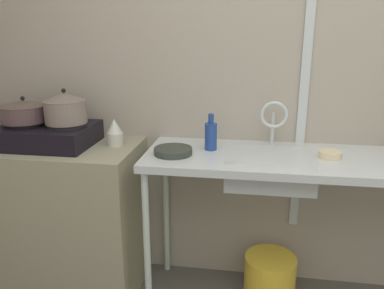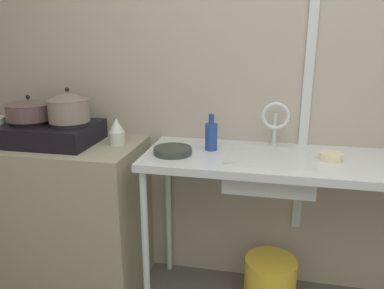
{
  "view_description": "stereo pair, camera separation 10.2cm",
  "coord_description": "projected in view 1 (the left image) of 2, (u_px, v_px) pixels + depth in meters",
  "views": [
    {
      "loc": [
        -0.26,
        -0.54,
        1.51
      ],
      "look_at": [
        -0.55,
        1.37,
        0.94
      ],
      "focal_mm": 35.4,
      "sensor_mm": 36.0,
      "label": 1
    },
    {
      "loc": [
        -0.16,
        -0.52,
        1.51
      ],
      "look_at": [
        -0.55,
        1.37,
        0.94
      ],
      "focal_mm": 35.4,
      "sensor_mm": 36.0,
      "label": 2
    }
  ],
  "objects": [
    {
      "name": "wall_metal_strip",
      "position": [
        307.0,
        55.0,
        2.04
      ],
      "size": [
        0.05,
        0.01,
        2.03
      ],
      "primitive_type": "cube",
      "color": "silver"
    },
    {
      "name": "bucket_on_floor",
      "position": [
        270.0,
        278.0,
        2.2
      ],
      "size": [
        0.29,
        0.29,
        0.28
      ],
      "primitive_type": "cylinder",
      "color": "yellow",
      "rests_on": "ground"
    },
    {
      "name": "counter_concrete",
      "position": [
        58.0,
        217.0,
        2.27
      ],
      "size": [
        0.99,
        0.54,
        0.9
      ],
      "primitive_type": "cube",
      "color": "gray",
      "rests_on": "ground"
    },
    {
      "name": "frying_pan",
      "position": [
        173.0,
        151.0,
        1.97
      ],
      "size": [
        0.2,
        0.2,
        0.03
      ],
      "primitive_type": "cylinder",
      "color": "#303630",
      "rests_on": "counter_sink"
    },
    {
      "name": "small_bowl_on_drainboard",
      "position": [
        330.0,
        154.0,
        1.91
      ],
      "size": [
        0.11,
        0.11,
        0.04
      ],
      "primitive_type": "cylinder",
      "color": "beige",
      "rests_on": "counter_sink"
    },
    {
      "name": "bottle_by_sink",
      "position": [
        211.0,
        135.0,
        2.03
      ],
      "size": [
        0.07,
        0.07,
        0.2
      ],
      "color": "navy",
      "rests_on": "counter_sink"
    },
    {
      "name": "sink_basin",
      "position": [
        269.0,
        169.0,
        1.98
      ],
      "size": [
        0.44,
        0.37,
        0.15
      ],
      "primitive_type": "cube",
      "color": "silver",
      "rests_on": "counter_sink"
    },
    {
      "name": "wall_back",
      "position": [
        297.0,
        77.0,
        2.14
      ],
      "size": [
        4.6,
        0.1,
        2.54
      ],
      "primitive_type": "cube",
      "color": "#A79C8F",
      "rests_on": "ground"
    },
    {
      "name": "counter_sink",
      "position": [
        315.0,
        170.0,
        1.95
      ],
      "size": [
        1.77,
        0.54,
        0.9
      ],
      "color": "silver",
      "rests_on": "ground"
    },
    {
      "name": "faucet",
      "position": [
        274.0,
        117.0,
        2.06
      ],
      "size": [
        0.15,
        0.08,
        0.26
      ],
      "color": "silver",
      "rests_on": "counter_sink"
    },
    {
      "name": "pot_on_left_burner",
      "position": [
        24.0,
        111.0,
        2.11
      ],
      "size": [
        0.26,
        0.26,
        0.14
      ],
      "color": "#533E42",
      "rests_on": "stove"
    },
    {
      "name": "pot_on_right_burner",
      "position": [
        65.0,
        108.0,
        2.06
      ],
      "size": [
        0.23,
        0.23,
        0.19
      ],
      "color": "gray",
      "rests_on": "stove"
    },
    {
      "name": "percolator",
      "position": [
        115.0,
        133.0,
        2.11
      ],
      "size": [
        0.09,
        0.09,
        0.15
      ],
      "color": "beige",
      "rests_on": "counter_concrete"
    },
    {
      "name": "stove",
      "position": [
        47.0,
        134.0,
        2.12
      ],
      "size": [
        0.51,
        0.39,
        0.13
      ],
      "color": "black",
      "rests_on": "counter_concrete"
    }
  ]
}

